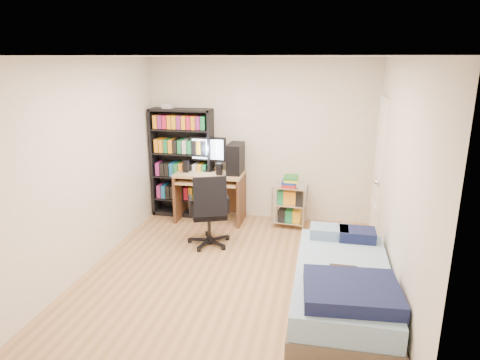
% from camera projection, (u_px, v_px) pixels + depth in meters
% --- Properties ---
extents(room, '(3.58, 4.08, 2.58)m').
position_uv_depth(room, '(233.00, 173.00, 4.74)').
color(room, tan).
rests_on(room, ground).
extents(media_shelf, '(0.97, 0.32, 1.80)m').
position_uv_depth(media_shelf, '(183.00, 162.00, 6.81)').
color(media_shelf, black).
rests_on(media_shelf, room).
extents(computer_desk, '(1.04, 0.60, 1.31)m').
position_uv_depth(computer_desk, '(217.00, 176.00, 6.65)').
color(computer_desk, tan).
rests_on(computer_desk, room).
extents(office_chair, '(0.78, 0.78, 1.01)m').
position_uv_depth(office_chair, '(209.00, 223.00, 5.80)').
color(office_chair, black).
rests_on(office_chair, room).
extents(wire_cart, '(0.53, 0.41, 0.80)m').
position_uv_depth(wire_cart, '(290.00, 194.00, 6.41)').
color(wire_cart, silver).
rests_on(wire_cart, room).
extents(bed, '(0.98, 1.96, 0.56)m').
position_uv_depth(bed, '(343.00, 286.00, 4.36)').
color(bed, brown).
rests_on(bed, room).
extents(door, '(0.12, 0.80, 2.00)m').
position_uv_depth(door, '(379.00, 172.00, 5.76)').
color(door, white).
rests_on(door, room).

